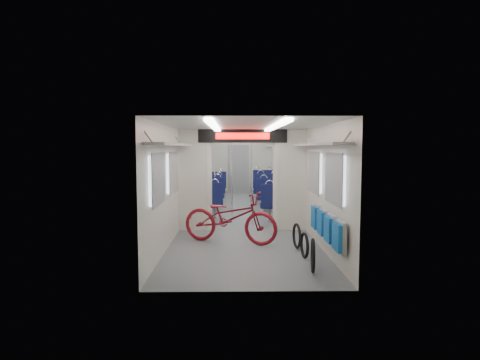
{
  "coord_description": "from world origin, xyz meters",
  "views": [
    {
      "loc": [
        -0.2,
        -11.14,
        1.9
      ],
      "look_at": [
        -0.05,
        -1.46,
        1.11
      ],
      "focal_mm": 30.0,
      "sensor_mm": 36.0,
      "label": 1
    }
  ],
  "objects_px": {
    "seat_bay_near_left": "(208,195)",
    "stanchion_far_right": "(251,170)",
    "stanchion_near_right": "(252,178)",
    "flip_bench": "(326,226)",
    "bicycle": "(230,217)",
    "bike_hoop_b": "(304,247)",
    "seat_bay_near_right": "(275,197)",
    "stanchion_far_left": "(231,171)",
    "stanchion_near_left": "(232,178)",
    "bike_hoop_c": "(297,237)",
    "bike_hoop_a": "(313,257)",
    "seat_bay_far_right": "(265,185)",
    "seat_bay_far_left": "(213,185)"
  },
  "relations": [
    {
      "from": "seat_bay_near_left",
      "to": "stanchion_far_right",
      "type": "xyz_separation_m",
      "value": [
        1.31,
        1.41,
        0.62
      ]
    },
    {
      "from": "stanchion_near_right",
      "to": "stanchion_far_right",
      "type": "distance_m",
      "value": 3.22
    },
    {
      "from": "flip_bench",
      "to": "stanchion_far_right",
      "type": "relative_size",
      "value": 0.9
    },
    {
      "from": "bicycle",
      "to": "bike_hoop_b",
      "type": "distance_m",
      "value": 1.75
    },
    {
      "from": "seat_bay_near_right",
      "to": "stanchion_far_left",
      "type": "bearing_deg",
      "value": 125.5
    },
    {
      "from": "flip_bench",
      "to": "seat_bay_near_left",
      "type": "bearing_deg",
      "value": 115.19
    },
    {
      "from": "bicycle",
      "to": "stanchion_near_left",
      "type": "height_order",
      "value": "stanchion_near_left"
    },
    {
      "from": "flip_bench",
      "to": "bike_hoop_c",
      "type": "xyz_separation_m",
      "value": [
        -0.37,
        0.75,
        -0.36
      ]
    },
    {
      "from": "stanchion_near_left",
      "to": "stanchion_near_right",
      "type": "relative_size",
      "value": 1.0
    },
    {
      "from": "bike_hoop_a",
      "to": "stanchion_far_left",
      "type": "distance_m",
      "value": 6.93
    },
    {
      "from": "seat_bay_far_right",
      "to": "stanchion_far_left",
      "type": "xyz_separation_m",
      "value": [
        -1.22,
        -1.62,
        0.59
      ]
    },
    {
      "from": "seat_bay_near_left",
      "to": "stanchion_near_left",
      "type": "bearing_deg",
      "value": -69.35
    },
    {
      "from": "seat_bay_near_right",
      "to": "seat_bay_far_left",
      "type": "distance_m",
      "value": 3.97
    },
    {
      "from": "bike_hoop_a",
      "to": "stanchion_far_right",
      "type": "xyz_separation_m",
      "value": [
        -0.63,
        6.97,
        0.91
      ]
    },
    {
      "from": "seat_bay_far_left",
      "to": "bike_hoop_c",
      "type": "bearing_deg",
      "value": -74.9
    },
    {
      "from": "bike_hoop_b",
      "to": "seat_bay_far_left",
      "type": "relative_size",
      "value": 0.23
    },
    {
      "from": "bicycle",
      "to": "seat_bay_far_right",
      "type": "bearing_deg",
      "value": 9.28
    },
    {
      "from": "seat_bay_far_left",
      "to": "flip_bench",
      "type": "bearing_deg",
      "value": -73.74
    },
    {
      "from": "bike_hoop_a",
      "to": "seat_bay_near_right",
      "type": "distance_m",
      "value": 5.05
    },
    {
      "from": "flip_bench",
      "to": "bike_hoop_a",
      "type": "height_order",
      "value": "flip_bench"
    },
    {
      "from": "stanchion_far_right",
      "to": "bicycle",
      "type": "bearing_deg",
      "value": -97.33
    },
    {
      "from": "seat_bay_far_left",
      "to": "stanchion_far_left",
      "type": "relative_size",
      "value": 0.86
    },
    {
      "from": "stanchion_near_right",
      "to": "stanchion_far_right",
      "type": "xyz_separation_m",
      "value": [
        0.12,
        3.22,
        0.0
      ]
    },
    {
      "from": "seat_bay_near_left",
      "to": "bike_hoop_a",
      "type": "bearing_deg",
      "value": -70.82
    },
    {
      "from": "bike_hoop_c",
      "to": "seat_bay_far_right",
      "type": "height_order",
      "value": "seat_bay_far_right"
    },
    {
      "from": "seat_bay_near_right",
      "to": "stanchion_far_right",
      "type": "distance_m",
      "value": 2.1
    },
    {
      "from": "seat_bay_near_left",
      "to": "stanchion_far_right",
      "type": "relative_size",
      "value": 0.87
    },
    {
      "from": "seat_bay_near_right",
      "to": "seat_bay_far_right",
      "type": "distance_m",
      "value": 3.33
    },
    {
      "from": "bicycle",
      "to": "flip_bench",
      "type": "relative_size",
      "value": 0.94
    },
    {
      "from": "bike_hoop_c",
      "to": "bike_hoop_a",
      "type": "bearing_deg",
      "value": -89.33
    },
    {
      "from": "bike_hoop_b",
      "to": "seat_bay_far_right",
      "type": "relative_size",
      "value": 0.2
    },
    {
      "from": "bicycle",
      "to": "bike_hoop_b",
      "type": "xyz_separation_m",
      "value": [
        1.28,
        -1.14,
        -0.31
      ]
    },
    {
      "from": "flip_bench",
      "to": "bike_hoop_c",
      "type": "relative_size",
      "value": 4.29
    },
    {
      "from": "seat_bay_far_right",
      "to": "stanchion_near_left",
      "type": "height_order",
      "value": "stanchion_near_left"
    },
    {
      "from": "seat_bay_far_right",
      "to": "bicycle",
      "type": "bearing_deg",
      "value": -100.66
    },
    {
      "from": "seat_bay_near_right",
      "to": "stanchion_near_left",
      "type": "bearing_deg",
      "value": -132.33
    },
    {
      "from": "bike_hoop_b",
      "to": "bike_hoop_c",
      "type": "bearing_deg",
      "value": 92.52
    },
    {
      "from": "bike_hoop_c",
      "to": "seat_bay_far_left",
      "type": "xyz_separation_m",
      "value": [
        -1.91,
        7.1,
        0.31
      ]
    },
    {
      "from": "flip_bench",
      "to": "seat_bay_far_left",
      "type": "height_order",
      "value": "seat_bay_far_left"
    },
    {
      "from": "seat_bay_near_right",
      "to": "seat_bay_far_right",
      "type": "xyz_separation_m",
      "value": [
        0.0,
        3.33,
        0.03
      ]
    },
    {
      "from": "bike_hoop_a",
      "to": "bike_hoop_c",
      "type": "xyz_separation_m",
      "value": [
        -0.02,
        1.44,
        -0.02
      ]
    },
    {
      "from": "bike_hoop_b",
      "to": "stanchion_far_right",
      "type": "distance_m",
      "value": 6.28
    },
    {
      "from": "seat_bay_near_left",
      "to": "stanchion_far_right",
      "type": "distance_m",
      "value": 2.02
    },
    {
      "from": "stanchion_far_left",
      "to": "bicycle",
      "type": "bearing_deg",
      "value": -89.91
    },
    {
      "from": "bicycle",
      "to": "stanchion_near_right",
      "type": "bearing_deg",
      "value": 3.84
    },
    {
      "from": "seat_bay_far_right",
      "to": "bike_hoop_b",
      "type": "bearing_deg",
      "value": -89.45
    },
    {
      "from": "seat_bay_near_left",
      "to": "seat_bay_far_right",
      "type": "bearing_deg",
      "value": 56.4
    },
    {
      "from": "stanchion_near_right",
      "to": "stanchion_far_left",
      "type": "distance_m",
      "value": 3.05
    },
    {
      "from": "bicycle",
      "to": "stanchion_far_left",
      "type": "distance_m",
      "value": 4.86
    },
    {
      "from": "bike_hoop_a",
      "to": "seat_bay_near_left",
      "type": "relative_size",
      "value": 0.26
    }
  ]
}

